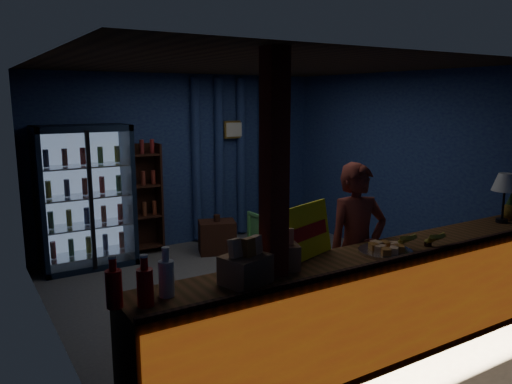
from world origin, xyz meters
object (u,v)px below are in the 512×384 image
at_px(shopkeeper, 357,249).
at_px(pastry_tray, 385,250).
at_px(green_chair, 274,229).
at_px(table_lamp, 505,184).

height_order(shopkeeper, pastry_tray, shopkeeper).
bearing_deg(green_chair, pastry_tray, 70.74).
height_order(shopkeeper, table_lamp, shopkeeper).
xyz_separation_m(shopkeeper, green_chair, (0.86, 2.70, -0.54)).
bearing_deg(table_lamp, green_chair, 104.83).
relative_size(shopkeeper, table_lamp, 3.14).
bearing_deg(pastry_tray, shopkeeper, 73.77).
height_order(pastry_tray, table_lamp, table_lamp).
distance_m(pastry_tray, table_lamp, 1.87).
height_order(green_chair, pastry_tray, pastry_tray).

